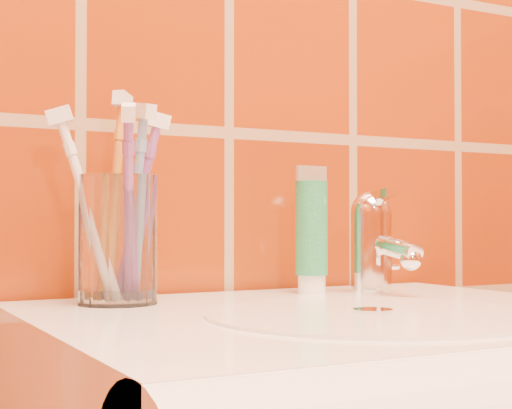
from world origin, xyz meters
TOP-DOWN VIEW (x-y plane):
  - glass_tumbler at (-0.17, 1.11)m, footprint 0.11×0.11m
  - toothpaste_tube at (0.07, 1.12)m, footprint 0.04×0.04m
  - faucet at (0.14, 1.09)m, footprint 0.05×0.11m
  - toothbrush_0 at (-0.17, 1.13)m, footprint 0.09×0.10m
  - toothbrush_1 at (-0.20, 1.11)m, footprint 0.12×0.11m
  - toothbrush_2 at (-0.17, 1.08)m, footprint 0.08×0.14m
  - toothbrush_3 at (-0.16, 1.10)m, footprint 0.05×0.09m
  - toothbrush_4 at (-0.15, 1.12)m, footprint 0.09×0.08m

SIDE VIEW (x-z plane):
  - faucet at x=0.14m, z-range 0.85..0.97m
  - glass_tumbler at x=-0.17m, z-range 0.85..0.98m
  - toothpaste_tube at x=0.07m, z-range 0.85..0.99m
  - toothbrush_2 at x=-0.17m, z-range 0.84..1.05m
  - toothbrush_1 at x=-0.20m, z-range 0.84..1.05m
  - toothbrush_4 at x=-0.15m, z-range 0.85..1.05m
  - toothbrush_3 at x=-0.16m, z-range 0.84..1.06m
  - toothbrush_0 at x=-0.17m, z-range 0.84..1.07m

